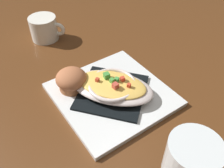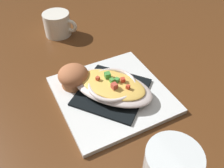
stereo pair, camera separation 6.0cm
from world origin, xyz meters
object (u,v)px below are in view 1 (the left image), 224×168
at_px(gratin_dish, 112,86).
at_px(muffin, 71,80).
at_px(stemmed_glass, 190,162).
at_px(square_plate, 112,94).
at_px(coffee_mug, 44,30).

bearing_deg(gratin_dish, muffin, -140.45).
xyz_separation_m(muffin, stemmed_glass, (0.35, 0.00, 0.06)).
height_order(square_plate, stemmed_glass, stemmed_glass).
bearing_deg(muffin, gratin_dish, 39.55).
distance_m(gratin_dish, stemmed_glass, 0.28).
height_order(gratin_dish, coffee_mug, coffee_mug).
distance_m(muffin, stemmed_glass, 0.35).
xyz_separation_m(square_plate, stemmed_glass, (0.27, -0.06, 0.09)).
xyz_separation_m(gratin_dish, muffin, (-0.08, -0.07, 0.00)).
height_order(square_plate, muffin, muffin).
relative_size(square_plate, coffee_mug, 2.54).
bearing_deg(square_plate, muffin, -140.45).
bearing_deg(stemmed_glass, gratin_dish, 166.36).
xyz_separation_m(muffin, coffee_mug, (-0.27, 0.07, -0.01)).
relative_size(coffee_mug, stemmed_glass, 0.72).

